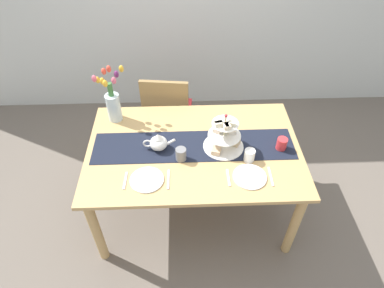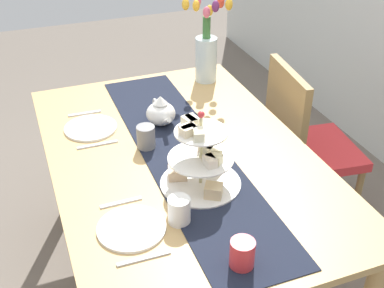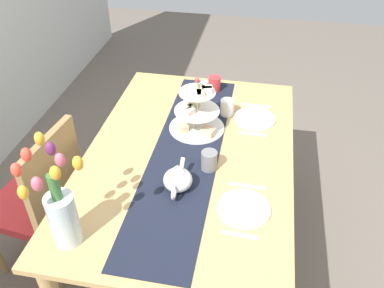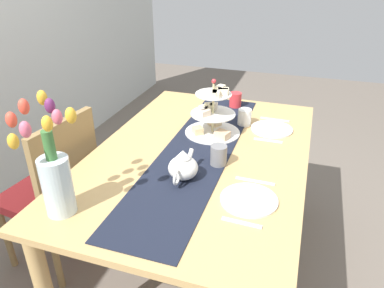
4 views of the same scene
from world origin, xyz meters
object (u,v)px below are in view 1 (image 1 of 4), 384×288
object	(u,v)px
mug_orange	(282,144)
knife_left	(168,179)
tulip_vase	(113,101)
dinner_plate_right	(250,177)
mug_grey	(181,154)
tiered_cake_stand	(224,136)
teapot	(158,143)
knife_right	(271,176)
fork_left	(125,181)
fork_right	(228,178)
mug_white_text	(249,155)
dining_table	(194,157)
dinner_plate_left	(147,180)
chair_left	(168,111)

from	to	relation	value
mug_orange	knife_left	bearing A→B (deg)	-161.97
tulip_vase	dinner_plate_right	distance (m)	1.20
mug_orange	mug_grey	bearing A→B (deg)	-173.67
mug_orange	tulip_vase	bearing A→B (deg)	162.52
knife_left	tiered_cake_stand	bearing A→B (deg)	36.83
dinner_plate_right	mug_grey	size ratio (longest dim) A/B	2.42
teapot	mug_grey	distance (m)	0.20
tiered_cake_stand	knife_right	size ratio (longest dim) A/B	1.79
fork_left	mug_grey	bearing A→B (deg)	26.29
fork_left	fork_right	world-z (taller)	same
mug_white_text	mug_orange	bearing A→B (deg)	23.11
mug_white_text	mug_orange	size ratio (longest dim) A/B	1.00
dining_table	dinner_plate_left	size ratio (longest dim) A/B	6.87
dining_table	fork_right	xyz separation A→B (m)	(0.22, -0.30, 0.10)
tiered_cake_stand	mug_white_text	bearing A→B (deg)	-40.11
teapot	dinner_plate_left	world-z (taller)	teapot
fork_right	mug_grey	xyz separation A→B (m)	(-0.32, 0.19, 0.05)
tulip_vase	mug_orange	distance (m)	1.33
tiered_cake_stand	teapot	world-z (taller)	tiered_cake_stand
tiered_cake_stand	tulip_vase	bearing A→B (deg)	156.52
tiered_cake_stand	fork_left	xyz separation A→B (m)	(-0.69, -0.30, -0.10)
tiered_cake_stand	chair_left	bearing A→B (deg)	120.47
fork_right	mug_white_text	distance (m)	0.23
tulip_vase	fork_left	size ratio (longest dim) A/B	2.98
tulip_vase	fork_right	xyz separation A→B (m)	(0.84, -0.67, -0.17)
teapot	fork_left	size ratio (longest dim) A/B	1.59
chair_left	knife_left	size ratio (longest dim) A/B	5.35
chair_left	tulip_vase	size ratio (longest dim) A/B	2.04
dining_table	knife_left	world-z (taller)	knife_left
chair_left	tiered_cake_stand	xyz separation A→B (m)	(0.44, -0.74, 0.34)
mug_white_text	mug_orange	xyz separation A→B (m)	(0.25, 0.11, 0.00)
knife_left	mug_grey	world-z (taller)	mug_grey
teapot	mug_grey	bearing A→B (deg)	-35.35
teapot	knife_right	xyz separation A→B (m)	(0.77, -0.30, -0.06)
fork_left	knife_left	world-z (taller)	same
dinner_plate_right	mug_white_text	bearing A→B (deg)	83.14
teapot	knife_left	distance (m)	0.32
dinner_plate_left	fork_left	distance (m)	0.15
chair_left	fork_left	distance (m)	1.10
chair_left	mug_grey	world-z (taller)	chair_left
dinner_plate_left	mug_white_text	xyz separation A→B (m)	(0.72, 0.16, 0.04)
dining_table	knife_right	distance (m)	0.60
tulip_vase	mug_grey	bearing A→B (deg)	-42.41
tulip_vase	dinner_plate_right	xyz separation A→B (m)	(0.99, -0.67, -0.17)
tiered_cake_stand	knife_left	distance (m)	0.51
dinner_plate_left	mug_orange	distance (m)	1.01
knife_left	knife_right	size ratio (longest dim) A/B	1.00
tulip_vase	mug_white_text	bearing A→B (deg)	-26.68
dinner_plate_left	mug_grey	world-z (taller)	mug_grey
tulip_vase	mug_grey	xyz separation A→B (m)	(0.52, -0.48, -0.12)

